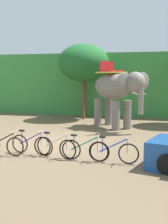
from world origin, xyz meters
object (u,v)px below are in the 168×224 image
(elephant, at_px, (116,89))
(bike_black, at_px, (3,145))
(tree_far_left, at_px, (85,62))
(bike_blue, at_px, (114,152))
(tree_center, at_px, (83,63))
(bike_purple, at_px, (31,144))
(bike_white, at_px, (56,147))
(bike_teal, at_px, (85,150))

(elephant, height_order, bike_black, elephant)
(tree_far_left, relative_size, bike_blue, 2.96)
(tree_center, height_order, bike_blue, tree_center)
(elephant, bearing_deg, bike_purple, -107.71)
(bike_white, xyz_separation_m, bike_blue, (2.14, -0.15, 0.00))
(bike_black, xyz_separation_m, bike_white, (2.02, 0.22, 0.00))
(bike_purple, relative_size, bike_teal, 0.99)
(elephant, bearing_deg, bike_black, -113.37)
(bike_black, relative_size, bike_purple, 1.01)
(bike_black, height_order, bike_blue, same)
(bike_teal, bearing_deg, bike_white, 174.00)
(elephant, distance_m, bike_purple, 7.21)
(tree_center, xyz_separation_m, elephant, (2.73, -3.10, -1.60))
(bike_teal, bearing_deg, bike_blue, -1.89)
(bike_purple, xyz_separation_m, bike_blue, (3.22, -0.36, 0.00))
(tree_far_left, distance_m, bike_teal, 12.15)
(tree_center, bearing_deg, tree_far_left, 99.26)
(bike_purple, bearing_deg, elephant, 72.29)
(elephant, bearing_deg, bike_blue, -81.10)
(tree_center, height_order, bike_black, tree_center)
(elephant, xyz_separation_m, bike_teal, (0.07, -6.98, -1.82))
(tree_far_left, bearing_deg, bike_white, -80.43)
(bike_blue, bearing_deg, bike_white, 175.97)
(bike_blue, bearing_deg, bike_teal, 178.11)
(elephant, bearing_deg, bike_white, -98.62)
(elephant, height_order, bike_purple, elephant)
(bike_teal, bearing_deg, bike_black, -178.20)
(tree_far_left, bearing_deg, bike_black, -90.71)
(tree_center, bearing_deg, bike_black, -91.86)
(tree_center, bearing_deg, elephant, -48.67)
(tree_far_left, distance_m, elephant, 5.44)
(tree_center, xyz_separation_m, bike_white, (1.69, -9.96, -3.41))
(elephant, xyz_separation_m, bike_blue, (1.10, -7.01, -1.82))
(elephant, bearing_deg, tree_center, 131.33)
(bike_purple, bearing_deg, tree_far_left, 94.17)
(bike_blue, bearing_deg, bike_purple, 173.57)
(bike_white, relative_size, bike_blue, 0.97)
(tree_far_left, relative_size, bike_white, 3.04)
(elephant, height_order, bike_white, elephant)
(tree_far_left, distance_m, bike_white, 11.82)
(tree_center, relative_size, elephant, 1.34)
(tree_far_left, height_order, tree_center, tree_far_left)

